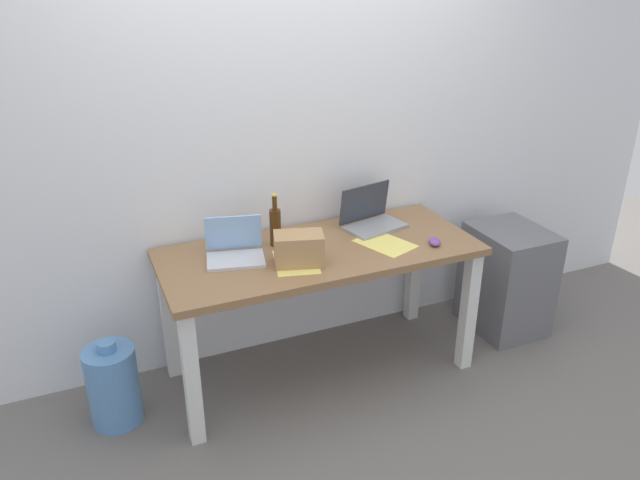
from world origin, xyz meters
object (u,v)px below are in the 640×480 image
desk (320,267)px  beer_bottle (275,226)px  laptop_left (235,250)px  filing_cabinet (506,279)px  computer_mouse (434,242)px  cardboard_box (299,249)px  water_cooler_jug (113,385)px  laptop_right (371,218)px

desk → beer_bottle: (-0.19, 0.14, 0.22)m
laptop_left → filing_cabinet: size_ratio=0.49×
filing_cabinet → beer_bottle: bearing=173.5°
computer_mouse → cardboard_box: size_ratio=0.42×
water_cooler_jug → desk: bearing=-0.8°
computer_mouse → desk: bearing=-174.7°
computer_mouse → water_cooler_jug: (-1.68, 0.20, -0.56)m
laptop_right → water_cooler_jug: 1.61m
laptop_left → water_cooler_jug: size_ratio=0.70×
beer_bottle → cardboard_box: bearing=-82.8°
desk → water_cooler_jug: 1.19m
water_cooler_jug → laptop_left: bearing=3.9°
beer_bottle → filing_cabinet: size_ratio=0.43×
laptop_left → filing_cabinet: laptop_left is taller
desk → cardboard_box: (-0.16, -0.12, 0.19)m
beer_bottle → cardboard_box: (0.03, -0.25, -0.03)m
desk → filing_cabinet: desk is taller
laptop_left → water_cooler_jug: 0.90m
desk → water_cooler_jug: desk is taller
desk → cardboard_box: size_ratio=6.93×
laptop_right → cardboard_box: (-0.55, -0.28, 0.03)m
beer_bottle → filing_cabinet: beer_bottle is taller
laptop_right → water_cooler_jug: (-1.49, -0.15, -0.60)m
laptop_left → beer_bottle: size_ratio=1.15×
desk → laptop_right: (0.38, 0.16, 0.16)m
laptop_left → water_cooler_jug: (-0.67, -0.05, -0.59)m
cardboard_box → filing_cabinet: 1.50m
desk → beer_bottle: beer_bottle is taller
desk → laptop_right: size_ratio=4.47×
laptop_right → beer_bottle: (-0.58, -0.02, 0.06)m
computer_mouse → filing_cabinet: computer_mouse is taller
cardboard_box → water_cooler_jug: 1.14m
water_cooler_jug → cardboard_box: bearing=-7.9°
laptop_right → water_cooler_jug: laptop_right is taller
laptop_left → computer_mouse: bearing=-13.8°
cardboard_box → water_cooler_jug: (-0.94, 0.13, -0.63)m
laptop_right → filing_cabinet: laptop_right is taller
filing_cabinet → computer_mouse: bearing=-166.5°
desk → filing_cabinet: (1.25, -0.03, -0.32)m
laptop_right → computer_mouse: laptop_right is taller
laptop_left → beer_bottle: (0.24, 0.08, 0.06)m
beer_bottle → water_cooler_jug: 1.13m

